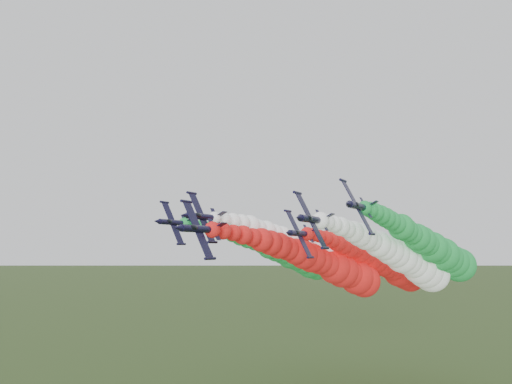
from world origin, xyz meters
TOP-DOWN VIEW (x-y plane):
  - jet_lead at (0.13, 31.12)m, footprint 14.87×70.10m
  - jet_inner_left at (-5.80, 40.95)m, footprint 14.61×69.83m
  - jet_inner_right at (14.93, 42.70)m, footprint 15.32×70.54m
  - jet_outer_left at (-19.92, 52.01)m, footprint 14.67×69.90m
  - jet_outer_right at (20.74, 46.94)m, footprint 15.12×70.34m
  - jet_trail at (6.69, 55.73)m, footprint 14.87×70.10m

SIDE VIEW (x-z plane):
  - jet_trail at x=6.69m, z-range 21.96..41.71m
  - jet_lead at x=0.13m, z-range 22.32..42.07m
  - jet_inner_right at x=14.93m, z-range 23.29..43.48m
  - jet_outer_left at x=-19.92m, z-range 24.51..44.06m
  - jet_inner_left at x=-5.80m, z-range 24.97..44.45m
  - jet_outer_right at x=20.74m, z-range 25.80..45.79m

